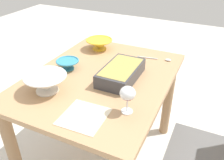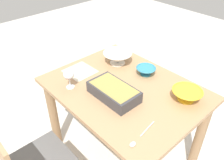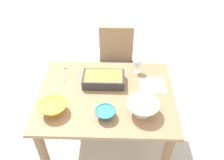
{
  "view_description": "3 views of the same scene",
  "coord_description": "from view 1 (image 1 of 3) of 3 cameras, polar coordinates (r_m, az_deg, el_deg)",
  "views": [
    {
      "loc": [
        -1.2,
        -0.65,
        1.55
      ],
      "look_at": [
        -0.08,
        -0.12,
        0.81
      ],
      "focal_mm": 38.1,
      "sensor_mm": 36.0,
      "label": 1
    },
    {
      "loc": [
        0.98,
        -1.02,
        1.83
      ],
      "look_at": [
        -0.05,
        -0.08,
        0.84
      ],
      "focal_mm": 37.57,
      "sensor_mm": 36.0,
      "label": 2
    },
    {
      "loc": [
        -0.09,
        1.42,
        2.15
      ],
      "look_at": [
        -0.05,
        -0.14,
        0.8
      ],
      "focal_mm": 37.46,
      "sensor_mm": 36.0,
      "label": 3
    }
  ],
  "objects": [
    {
      "name": "dining_table",
      "position": [
        1.66,
        -2.63,
        -3.48
      ],
      "size": [
        1.15,
        0.89,
        0.76
      ],
      "color": "tan",
      "rests_on": "ground_plane"
    },
    {
      "name": "casserole_dish",
      "position": [
        1.52,
        2.19,
        1.91
      ],
      "size": [
        0.36,
        0.21,
        0.09
      ],
      "color": "#38383D",
      "rests_on": "dining_table"
    },
    {
      "name": "ground_plane",
      "position": [
        2.07,
        -2.21,
        -17.77
      ],
      "size": [
        8.0,
        8.0,
        0.0
      ],
      "primitive_type": "plane",
      "color": "beige"
    },
    {
      "name": "serving_spoon",
      "position": [
        1.83,
        11.64,
        4.94
      ],
      "size": [
        0.06,
        0.25,
        0.01
      ],
      "color": "silver",
      "rests_on": "dining_table"
    },
    {
      "name": "mixing_bowl",
      "position": [
        1.96,
        -3.07,
        8.71
      ],
      "size": [
        0.21,
        0.21,
        0.09
      ],
      "color": "yellow",
      "rests_on": "dining_table"
    },
    {
      "name": "small_bowl",
      "position": [
        1.67,
        -10.57,
        3.82
      ],
      "size": [
        0.16,
        0.16,
        0.07
      ],
      "color": "teal",
      "rests_on": "dining_table"
    },
    {
      "name": "napkin",
      "position": [
        1.24,
        -6.77,
        -8.66
      ],
      "size": [
        0.24,
        0.23,
        0.0
      ],
      "primitive_type": "cube",
      "rotation": [
        0.0,
        0.0,
        0.03
      ],
      "color": "beige",
      "rests_on": "dining_table"
    },
    {
      "name": "chair",
      "position": [
        1.56,
        24.62,
        -15.75
      ],
      "size": [
        0.42,
        0.42,
        0.89
      ],
      "color": "#595959",
      "rests_on": "ground_plane"
    },
    {
      "name": "serving_bowl",
      "position": [
        1.44,
        -15.55,
        -0.54
      ],
      "size": [
        0.25,
        0.25,
        0.11
      ],
      "color": "white",
      "rests_on": "dining_table"
    },
    {
      "name": "wine_glass",
      "position": [
        1.2,
        3.76,
        -3.5
      ],
      "size": [
        0.08,
        0.08,
        0.15
      ],
      "color": "white",
      "rests_on": "dining_table"
    }
  ]
}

